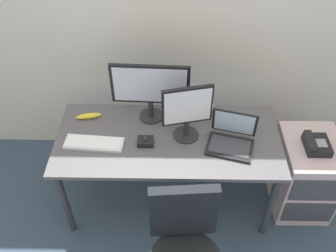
{
  "coord_description": "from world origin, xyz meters",
  "views": [
    {
      "loc": [
        0.03,
        -1.85,
        2.61
      ],
      "look_at": [
        0.0,
        0.0,
        0.84
      ],
      "focal_mm": 39.87,
      "sensor_mm": 36.0,
      "label": 1
    }
  ],
  "objects_px": {
    "keyboard": "(94,143)",
    "file_cabinet": "(304,174)",
    "coffee_mug": "(206,108)",
    "banana": "(89,116)",
    "laptop": "(231,138)",
    "cell_phone": "(242,121)",
    "monitor_main": "(150,88)",
    "desk_phone": "(316,144)",
    "monitor_side": "(187,110)",
    "trackball_mouse": "(145,141)"
  },
  "relations": [
    {
      "from": "desk_phone",
      "to": "keyboard",
      "type": "xyz_separation_m",
      "value": [
        -1.57,
        -0.06,
        0.05
      ]
    },
    {
      "from": "monitor_main",
      "to": "trackball_mouse",
      "type": "relative_size",
      "value": 5.05
    },
    {
      "from": "cell_phone",
      "to": "banana",
      "type": "relative_size",
      "value": 0.75
    },
    {
      "from": "file_cabinet",
      "to": "laptop",
      "type": "distance_m",
      "value": 0.77
    },
    {
      "from": "keyboard",
      "to": "laptop",
      "type": "relative_size",
      "value": 1.14
    },
    {
      "from": "file_cabinet",
      "to": "cell_phone",
      "type": "bearing_deg",
      "value": 162.04
    },
    {
      "from": "file_cabinet",
      "to": "monitor_side",
      "type": "relative_size",
      "value": 1.51
    },
    {
      "from": "monitor_side",
      "to": "coffee_mug",
      "type": "bearing_deg",
      "value": 57.67
    },
    {
      "from": "file_cabinet",
      "to": "banana",
      "type": "distance_m",
      "value": 1.72
    },
    {
      "from": "cell_phone",
      "to": "monitor_side",
      "type": "bearing_deg",
      "value": -148.44
    },
    {
      "from": "trackball_mouse",
      "to": "coffee_mug",
      "type": "xyz_separation_m",
      "value": [
        0.44,
        0.33,
        0.03
      ]
    },
    {
      "from": "desk_phone",
      "to": "trackball_mouse",
      "type": "relative_size",
      "value": 1.82
    },
    {
      "from": "desk_phone",
      "to": "laptop",
      "type": "distance_m",
      "value": 0.63
    },
    {
      "from": "coffee_mug",
      "to": "cell_phone",
      "type": "distance_m",
      "value": 0.28
    },
    {
      "from": "file_cabinet",
      "to": "keyboard",
      "type": "distance_m",
      "value": 1.63
    },
    {
      "from": "banana",
      "to": "file_cabinet",
      "type": "bearing_deg",
      "value": -6.62
    },
    {
      "from": "trackball_mouse",
      "to": "banana",
      "type": "height_order",
      "value": "trackball_mouse"
    },
    {
      "from": "trackball_mouse",
      "to": "cell_phone",
      "type": "distance_m",
      "value": 0.74
    },
    {
      "from": "keyboard",
      "to": "trackball_mouse",
      "type": "xyz_separation_m",
      "value": [
        0.36,
        0.02,
        0.01
      ]
    },
    {
      "from": "monitor_side",
      "to": "keyboard",
      "type": "height_order",
      "value": "monitor_side"
    },
    {
      "from": "laptop",
      "to": "cell_phone",
      "type": "distance_m",
      "value": 0.25
    },
    {
      "from": "file_cabinet",
      "to": "laptop",
      "type": "bearing_deg",
      "value": -174.99
    },
    {
      "from": "monitor_main",
      "to": "banana",
      "type": "xyz_separation_m",
      "value": [
        -0.47,
        -0.02,
        -0.26
      ]
    },
    {
      "from": "monitor_side",
      "to": "banana",
      "type": "height_order",
      "value": "monitor_side"
    },
    {
      "from": "monitor_main",
      "to": "keyboard",
      "type": "distance_m",
      "value": 0.55
    },
    {
      "from": "keyboard",
      "to": "laptop",
      "type": "bearing_deg",
      "value": 1.51
    },
    {
      "from": "keyboard",
      "to": "trackball_mouse",
      "type": "distance_m",
      "value": 0.36
    },
    {
      "from": "coffee_mug",
      "to": "banana",
      "type": "height_order",
      "value": "coffee_mug"
    },
    {
      "from": "monitor_main",
      "to": "coffee_mug",
      "type": "relative_size",
      "value": 5.25
    },
    {
      "from": "cell_phone",
      "to": "keyboard",
      "type": "bearing_deg",
      "value": -154.75
    },
    {
      "from": "desk_phone",
      "to": "cell_phone",
      "type": "distance_m",
      "value": 0.54
    },
    {
      "from": "monitor_main",
      "to": "laptop",
      "type": "relative_size",
      "value": 1.52
    },
    {
      "from": "trackball_mouse",
      "to": "desk_phone",
      "type": "bearing_deg",
      "value": 2.24
    },
    {
      "from": "coffee_mug",
      "to": "monitor_main",
      "type": "bearing_deg",
      "value": -173.16
    },
    {
      "from": "desk_phone",
      "to": "monitor_main",
      "type": "relative_size",
      "value": 0.36
    },
    {
      "from": "laptop",
      "to": "banana",
      "type": "relative_size",
      "value": 1.93
    },
    {
      "from": "monitor_side",
      "to": "coffee_mug",
      "type": "xyz_separation_m",
      "value": [
        0.16,
        0.25,
        -0.19
      ]
    },
    {
      "from": "keyboard",
      "to": "coffee_mug",
      "type": "bearing_deg",
      "value": 23.41
    },
    {
      "from": "keyboard",
      "to": "trackball_mouse",
      "type": "relative_size",
      "value": 3.81
    },
    {
      "from": "banana",
      "to": "desk_phone",
      "type": "bearing_deg",
      "value": -7.21
    },
    {
      "from": "desk_phone",
      "to": "coffee_mug",
      "type": "xyz_separation_m",
      "value": [
        -0.77,
        0.28,
        0.09
      ]
    },
    {
      "from": "monitor_main",
      "to": "banana",
      "type": "distance_m",
      "value": 0.53
    },
    {
      "from": "file_cabinet",
      "to": "trackball_mouse",
      "type": "bearing_deg",
      "value": -177.0
    },
    {
      "from": "file_cabinet",
      "to": "monitor_side",
      "type": "bearing_deg",
      "value": 178.8
    },
    {
      "from": "file_cabinet",
      "to": "monitor_main",
      "type": "xyz_separation_m",
      "value": [
        -1.19,
        0.22,
        0.67
      ]
    },
    {
      "from": "keyboard",
      "to": "file_cabinet",
      "type": "bearing_deg",
      "value": 2.9
    },
    {
      "from": "coffee_mug",
      "to": "banana",
      "type": "distance_m",
      "value": 0.88
    },
    {
      "from": "monitor_side",
      "to": "coffee_mug",
      "type": "distance_m",
      "value": 0.35
    },
    {
      "from": "file_cabinet",
      "to": "coffee_mug",
      "type": "distance_m",
      "value": 0.94
    },
    {
      "from": "file_cabinet",
      "to": "monitor_main",
      "type": "distance_m",
      "value": 1.38
    }
  ]
}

